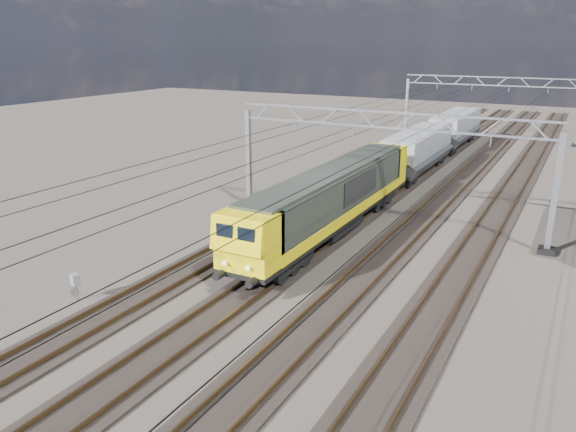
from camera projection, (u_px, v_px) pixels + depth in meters
The scene contains 12 objects.
ground at pixel (355, 247), 31.39m from camera, with size 160.00×160.00×0.00m, color black.
track_outer_west at pixel (263, 229), 34.09m from camera, with size 2.60×140.00×0.30m.
track_loco at pixel (323, 240), 32.27m from camera, with size 2.60×140.00×0.30m.
track_inner_east at pixel (390, 252), 30.46m from camera, with size 2.60×140.00×0.30m.
track_outer_east at pixel (465, 265), 28.64m from camera, with size 2.60×140.00×0.30m.
catenary_gantry_mid at pixel (383, 165), 33.57m from camera, with size 19.90×0.90×7.11m.
catenary_gantry_far at pixel (488, 105), 63.77m from camera, with size 19.90×0.90×7.11m.
overhead_wires at pixel (405, 125), 36.37m from camera, with size 12.03×140.00×0.53m.
locomotive at pixel (333, 197), 32.61m from camera, with size 2.76×21.10×3.62m.
hopper_wagon_lead at pixel (418, 149), 47.48m from camera, with size 3.38×13.00×3.25m.
hopper_wagon_mid at pixel (456, 127), 59.39m from camera, with size 3.38×13.00×3.25m.
trackside_cabinet at pixel (75, 281), 24.68m from camera, with size 0.49×0.43×1.24m.
Camera 1 is at (10.68, -27.67, 11.07)m, focal length 35.00 mm.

